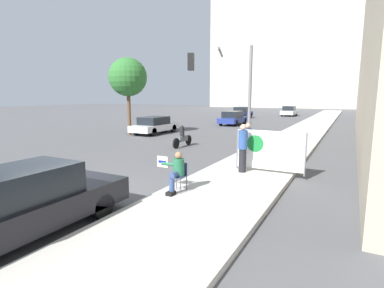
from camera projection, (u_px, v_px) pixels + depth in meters
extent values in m
plane|color=#4F4F51|center=(71.00, 199.00, 8.81)|extent=(160.00, 160.00, 0.00)
cube|color=#B7B2A8|center=(293.00, 140.00, 20.12)|extent=(3.29, 90.00, 0.16)
cube|color=#BCB2A3|center=(317.00, 36.00, 73.49)|extent=(52.00, 12.00, 34.95)
cylinder|color=#474C56|center=(170.00, 184.00, 8.99)|extent=(0.03, 0.03, 0.45)
cylinder|color=#474C56|center=(181.00, 186.00, 8.81)|extent=(0.03, 0.03, 0.45)
cylinder|color=#474C56|center=(176.00, 181.00, 9.31)|extent=(0.03, 0.03, 0.45)
cylinder|color=#474C56|center=(187.00, 183.00, 9.14)|extent=(0.03, 0.03, 0.45)
cube|color=navy|center=(178.00, 176.00, 9.02)|extent=(0.40, 0.40, 0.02)
cube|color=navy|center=(181.00, 168.00, 9.16)|extent=(0.40, 0.02, 0.38)
cylinder|color=#334775|center=(175.00, 174.00, 8.87)|extent=(0.18, 0.42, 0.18)
cylinder|color=#334775|center=(172.00, 187.00, 8.74)|extent=(0.16, 0.16, 0.45)
cube|color=black|center=(171.00, 193.00, 8.72)|extent=(0.20, 0.28, 0.10)
cylinder|color=#236642|center=(179.00, 167.00, 9.01)|extent=(0.34, 0.34, 0.52)
sphere|color=#936B4C|center=(179.00, 155.00, 8.95)|extent=(0.22, 0.22, 0.22)
cylinder|color=#236642|center=(168.00, 164.00, 9.08)|extent=(0.45, 0.09, 0.09)
cube|color=#EAE5C6|center=(162.00, 162.00, 9.16)|extent=(0.38, 0.02, 0.34)
cube|color=navy|center=(162.00, 162.00, 9.15)|extent=(0.29, 0.01, 0.08)
cylinder|color=black|center=(242.00, 160.00, 11.30)|extent=(0.28, 0.28, 0.89)
cylinder|color=navy|center=(243.00, 140.00, 11.17)|extent=(0.34, 0.34, 0.70)
sphere|color=tan|center=(243.00, 127.00, 11.09)|extent=(0.23, 0.23, 0.23)
cylinder|color=#424247|center=(247.00, 155.00, 12.48)|extent=(0.28, 0.28, 0.85)
cylinder|color=navy|center=(248.00, 137.00, 12.36)|extent=(0.34, 0.34, 0.67)
sphere|color=tan|center=(248.00, 126.00, 12.29)|extent=(0.22, 0.22, 0.22)
cylinder|color=slate|center=(237.00, 149.00, 11.79)|extent=(0.06, 0.06, 1.58)
cylinder|color=slate|center=(305.00, 155.00, 10.61)|extent=(0.06, 0.06, 1.58)
cube|color=white|center=(270.00, 150.00, 11.19)|extent=(2.54, 0.02, 1.48)
cylinder|color=#197A33|center=(255.00, 144.00, 11.40)|extent=(0.65, 0.01, 0.65)
cylinder|color=slate|center=(250.00, 101.00, 14.76)|extent=(0.16, 0.16, 5.25)
cylinder|color=slate|center=(221.00, 52.00, 14.61)|extent=(1.08, 2.81, 0.11)
cube|color=black|center=(191.00, 62.00, 14.89)|extent=(0.38, 0.38, 0.84)
sphere|color=green|center=(191.00, 68.00, 14.94)|extent=(0.18, 0.18, 0.18)
cube|color=black|center=(25.00, 211.00, 6.43)|extent=(1.71, 4.79, 0.59)
cube|color=black|center=(13.00, 185.00, 6.16)|extent=(1.47, 2.49, 0.67)
cylinder|color=black|center=(61.00, 196.00, 8.11)|extent=(0.22, 0.64, 0.64)
cylinder|color=black|center=(102.00, 206.00, 7.42)|extent=(0.22, 0.64, 0.64)
cube|color=silver|center=(155.00, 127.00, 24.15)|extent=(1.84, 4.63, 0.49)
cube|color=black|center=(154.00, 121.00, 23.90)|extent=(1.59, 2.41, 0.60)
cylinder|color=black|center=(157.00, 127.00, 25.81)|extent=(0.22, 0.64, 0.64)
cylinder|color=black|center=(173.00, 128.00, 25.05)|extent=(0.22, 0.64, 0.64)
cylinder|color=black|center=(136.00, 131.00, 23.31)|extent=(0.22, 0.64, 0.64)
cylinder|color=black|center=(153.00, 132.00, 22.55)|extent=(0.22, 0.64, 0.64)
cube|color=navy|center=(233.00, 120.00, 31.31)|extent=(1.84, 4.34, 0.53)
cube|color=black|center=(233.00, 114.00, 31.06)|extent=(1.59, 2.25, 0.63)
cylinder|color=black|center=(230.00, 121.00, 32.89)|extent=(0.22, 0.64, 0.64)
cylinder|color=black|center=(245.00, 121.00, 32.13)|extent=(0.22, 0.64, 0.64)
cylinder|color=black|center=(221.00, 122.00, 30.55)|extent=(0.22, 0.64, 0.64)
cylinder|color=black|center=(236.00, 123.00, 29.79)|extent=(0.22, 0.64, 0.64)
cube|color=navy|center=(242.00, 114.00, 40.73)|extent=(1.77, 4.50, 0.59)
cube|color=black|center=(242.00, 109.00, 40.48)|extent=(1.52, 2.34, 0.68)
cylinder|color=black|center=(240.00, 115.00, 42.35)|extent=(0.22, 0.64, 0.64)
cylinder|color=black|center=(251.00, 115.00, 41.63)|extent=(0.22, 0.64, 0.64)
cylinder|color=black|center=(233.00, 116.00, 39.92)|extent=(0.22, 0.64, 0.64)
cylinder|color=black|center=(244.00, 117.00, 39.20)|extent=(0.22, 0.64, 0.64)
cube|color=white|center=(289.00, 112.00, 45.09)|extent=(1.86, 4.25, 0.56)
cube|color=black|center=(289.00, 108.00, 44.84)|extent=(1.60, 2.21, 0.65)
cylinder|color=black|center=(285.00, 113.00, 46.66)|extent=(0.22, 0.64, 0.64)
cylinder|color=black|center=(296.00, 114.00, 45.89)|extent=(0.22, 0.64, 0.64)
cylinder|color=black|center=(282.00, 114.00, 44.36)|extent=(0.22, 0.64, 0.64)
cylinder|color=black|center=(293.00, 114.00, 43.60)|extent=(0.22, 0.64, 0.64)
cube|color=#565B60|center=(182.00, 139.00, 17.94)|extent=(0.24, 0.90, 0.32)
cylinder|color=black|center=(182.00, 133.00, 17.83)|extent=(0.28, 0.28, 0.59)
sphere|color=black|center=(182.00, 127.00, 17.78)|extent=(0.24, 0.24, 0.24)
cylinder|color=black|center=(189.00, 140.00, 18.62)|extent=(0.10, 0.60, 0.60)
cylinder|color=black|center=(176.00, 143.00, 17.31)|extent=(0.10, 0.60, 0.60)
cylinder|color=brown|center=(129.00, 113.00, 23.15)|extent=(0.28, 0.28, 3.41)
sphere|color=#2D6B2D|center=(128.00, 77.00, 22.71)|extent=(2.91, 2.91, 2.91)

